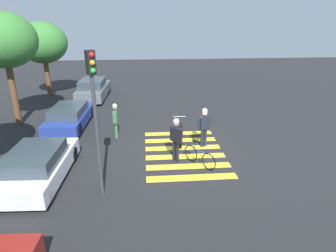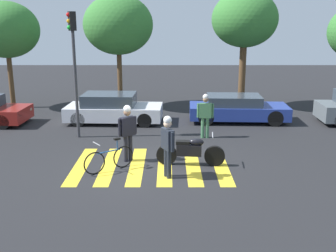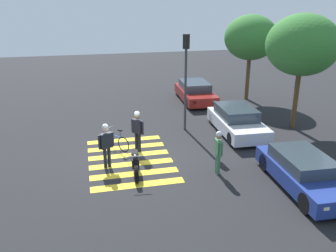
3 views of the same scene
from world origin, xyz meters
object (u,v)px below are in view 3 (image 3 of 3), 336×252
at_px(police_motorcycle, 135,162).
at_px(pedestrian_bystander, 218,149).
at_px(officer_on_foot, 106,142).
at_px(car_white_van, 237,121).
at_px(officer_by_motorcycle, 137,128).
at_px(leaning_bicycle, 116,141).
at_px(traffic_light_pole, 186,68).
at_px(car_maroon_wagon, 195,92).
at_px(car_blue_hatchback, 304,172).

height_order(police_motorcycle, pedestrian_bystander, pedestrian_bystander).
bearing_deg(police_motorcycle, officer_on_foot, -125.07).
relative_size(pedestrian_bystander, car_white_van, 0.40).
relative_size(police_motorcycle, officer_by_motorcycle, 1.17).
bearing_deg(officer_by_motorcycle, leaning_bicycle, -118.21).
distance_m(officer_on_foot, traffic_light_pole, 5.94).
distance_m(leaning_bicycle, officer_on_foot, 2.01).
bearing_deg(car_white_van, traffic_light_pole, -113.94).
xyz_separation_m(leaning_bicycle, car_maroon_wagon, (-6.79, 5.83, 0.22)).
bearing_deg(car_blue_hatchback, leaning_bicycle, -128.46).
distance_m(car_white_van, traffic_light_pole, 3.71).
relative_size(officer_by_motorcycle, car_blue_hatchback, 0.42).
bearing_deg(pedestrian_bystander, officer_by_motorcycle, -135.70).
xyz_separation_m(officer_on_foot, car_white_van, (-2.50, 6.68, -0.47)).
relative_size(officer_on_foot, car_maroon_wagon, 0.42).
bearing_deg(car_maroon_wagon, traffic_light_pole, -22.81).
height_order(officer_on_foot, traffic_light_pole, traffic_light_pole).
relative_size(police_motorcycle, officer_on_foot, 1.17).
relative_size(leaning_bicycle, car_white_van, 0.32).
relative_size(car_maroon_wagon, traffic_light_pole, 0.92).
bearing_deg(pedestrian_bystander, traffic_light_pole, 179.15).
relative_size(police_motorcycle, leaning_bicycle, 1.57).
xyz_separation_m(police_motorcycle, leaning_bicycle, (-2.53, -0.51, -0.08)).
bearing_deg(police_motorcycle, leaning_bicycle, -168.59).
bearing_deg(car_maroon_wagon, leaning_bicycle, -40.63).
distance_m(officer_by_motorcycle, car_maroon_wagon, 8.80).
xyz_separation_m(car_blue_hatchback, traffic_light_pole, (-6.78, -2.58, 2.61)).
bearing_deg(traffic_light_pole, police_motorcycle, -36.65).
bearing_deg(pedestrian_bystander, leaning_bicycle, -132.03).
relative_size(officer_on_foot, car_blue_hatchback, 0.41).
height_order(officer_on_foot, pedestrian_bystander, officer_on_foot).
height_order(officer_on_foot, officer_by_motorcycle, officer_by_motorcycle).
bearing_deg(car_blue_hatchback, car_white_van, -178.51).
bearing_deg(leaning_bicycle, car_blue_hatchback, 51.54).
distance_m(leaning_bicycle, car_white_van, 6.19).
height_order(police_motorcycle, officer_on_foot, officer_on_foot).
xyz_separation_m(officer_on_foot, traffic_light_pole, (-3.58, 4.25, 2.11)).
height_order(officer_on_foot, car_white_van, officer_on_foot).
height_order(pedestrian_bystander, car_maroon_wagon, pedestrian_bystander).
distance_m(officer_on_foot, car_blue_hatchback, 7.56).
bearing_deg(leaning_bicycle, traffic_light_pole, 115.54).
height_order(police_motorcycle, car_maroon_wagon, car_maroon_wagon).
xyz_separation_m(car_maroon_wagon, traffic_light_pole, (5.02, -2.11, 2.60)).
relative_size(leaning_bicycle, car_blue_hatchback, 0.31).
xyz_separation_m(car_maroon_wagon, car_blue_hatchback, (11.80, 0.47, -0.01)).
height_order(officer_on_foot, car_blue_hatchback, officer_on_foot).
height_order(car_maroon_wagon, traffic_light_pole, traffic_light_pole).
relative_size(police_motorcycle, car_maroon_wagon, 0.49).
bearing_deg(pedestrian_bystander, officer_on_foot, -109.54).
bearing_deg(officer_on_foot, police_motorcycle, 54.93).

